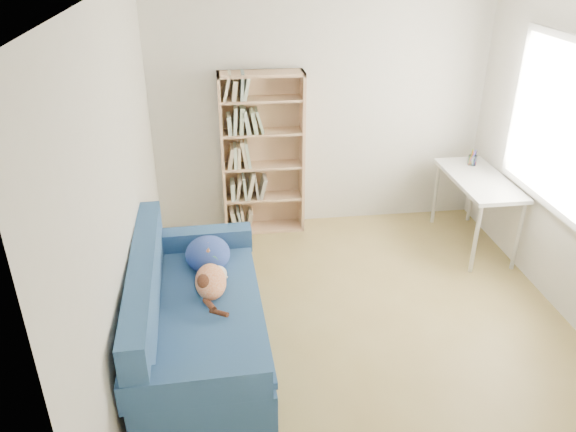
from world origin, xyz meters
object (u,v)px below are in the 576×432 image
Objects in this scene: bookshelf at (263,161)px; desk at (478,185)px; pen_cup at (472,159)px; sofa at (195,322)px.

desk is (2.10, -0.62, -0.12)m from bookshelf.
pen_cup is (0.06, 0.34, 0.14)m from desk.
desk is at bearing -100.62° from pen_cup.
sofa is 3.40m from pen_cup.
pen_cup is at bearing 30.00° from sofa.
bookshelf reaches higher than desk.
bookshelf is 2.18m from pen_cup.
desk is at bearing -16.54° from bookshelf.
bookshelf is at bearing 69.54° from sofa.
sofa reaches higher than pen_cup.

